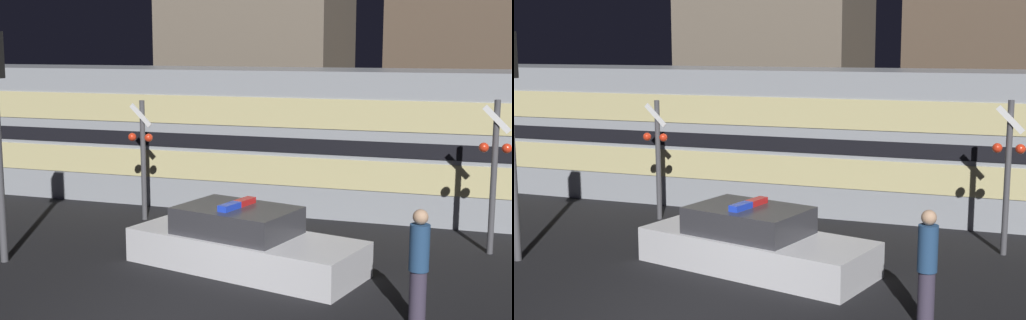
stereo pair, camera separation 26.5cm
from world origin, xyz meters
The scene contains 6 objects.
train centered at (-1.39, 8.80, 1.83)m, with size 22.60×3.12×3.67m.
police_car centered at (0.09, 2.94, 0.49)m, with size 4.88×2.81×1.32m.
pedestrian centered at (3.60, 1.12, 0.95)m, with size 0.31×0.31×1.84m.
crossing_signal_near centered at (4.65, 5.46, 1.80)m, with size 0.65×0.29×3.21m.
crossing_signal_far centered at (-3.55, 5.83, 1.68)m, with size 0.65×0.29×2.97m.
building_left centered at (-4.57, 18.28, 4.19)m, with size 6.67×6.11×8.38m.
Camera 2 is at (4.81, -9.59, 4.31)m, focal length 50.00 mm.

